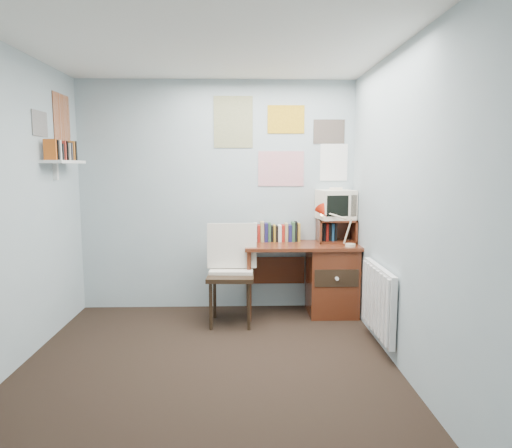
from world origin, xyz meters
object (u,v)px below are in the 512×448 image
(wall_shelf, at_px, (64,162))
(tv_riser, at_px, (336,231))
(crt_tv, at_px, (336,203))
(desk_chair, at_px, (231,276))
(radiator, at_px, (379,300))
(desk, at_px, (326,276))
(desk_lamp, at_px, (351,228))

(wall_shelf, bearing_deg, tv_riser, 10.32)
(crt_tv, xyz_separation_m, wall_shelf, (-2.68, -0.51, 0.44))
(desk_chair, distance_m, crt_tv, 1.39)
(desk_chair, relative_size, crt_tv, 2.70)
(crt_tv, height_order, wall_shelf, wall_shelf)
(crt_tv, xyz_separation_m, radiator, (0.18, -1.06, -0.76))
(tv_riser, bearing_deg, radiator, -80.72)
(desk_chair, xyz_separation_m, crt_tv, (1.12, 0.44, 0.69))
(desk_chair, height_order, wall_shelf, wall_shelf)
(tv_riser, xyz_separation_m, radiator, (0.17, -1.04, -0.47))
(tv_riser, distance_m, wall_shelf, 2.83)
(radiator, bearing_deg, desk, 107.24)
(desk_lamp, relative_size, crt_tv, 1.05)
(desk, xyz_separation_m, desk_chair, (-1.01, -0.30, 0.08))
(tv_riser, height_order, wall_shelf, wall_shelf)
(tv_riser, relative_size, radiator, 0.50)
(desk_lamp, height_order, crt_tv, crt_tv)
(desk, xyz_separation_m, tv_riser, (0.12, 0.11, 0.48))
(desk_chair, xyz_separation_m, tv_riser, (1.13, 0.42, 0.40))
(desk_chair, relative_size, radiator, 1.22)
(desk_lamp, relative_size, tv_riser, 0.94)
(desk, bearing_deg, radiator, -72.76)
(desk, distance_m, wall_shelf, 2.87)
(crt_tv, bearing_deg, desk_lamp, -81.53)
(wall_shelf, bearing_deg, desk, 8.40)
(desk, distance_m, desk_lamp, 0.61)
(radiator, bearing_deg, crt_tv, 99.47)
(wall_shelf, bearing_deg, desk_chair, 2.75)
(radiator, height_order, wall_shelf, wall_shelf)
(tv_riser, height_order, crt_tv, crt_tv)
(desk, xyz_separation_m, radiator, (0.29, -0.93, 0.01))
(desk, height_order, radiator, desk)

